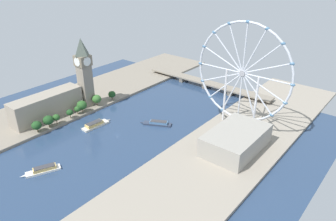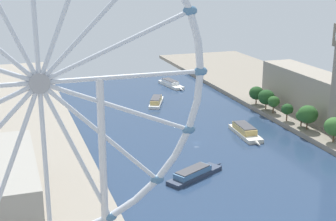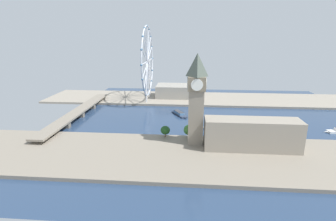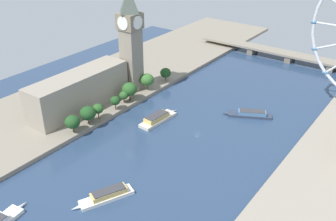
{
  "view_description": "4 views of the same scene",
  "coord_description": "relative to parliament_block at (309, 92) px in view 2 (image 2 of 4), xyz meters",
  "views": [
    {
      "loc": [
        226.71,
        -194.09,
        172.61
      ],
      "look_at": [
        22.91,
        56.74,
        14.03
      ],
      "focal_mm": 34.44,
      "sensor_mm": 36.0,
      "label": 1
    },
    {
      "loc": [
        98.98,
        243.11,
        95.69
      ],
      "look_at": [
        16.51,
        -1.35,
        20.09
      ],
      "focal_mm": 52.98,
      "sensor_mm": 36.0,
      "label": 2
    },
    {
      "loc": [
        -309.68,
        31.03,
        100.53
      ],
      "look_at": [
        -0.7,
        56.75,
        11.4
      ],
      "focal_mm": 28.09,
      "sensor_mm": 36.0,
      "label": 3
    },
    {
      "loc": [
        117.43,
        -193.27,
        137.83
      ],
      "look_at": [
        -19.15,
        -7.7,
        14.97
      ],
      "focal_mm": 41.16,
      "sensor_mm": 36.0,
      "label": 4
    }
  ],
  "objects": [
    {
      "name": "ground_plane",
      "position": [
        88.29,
        24.6,
        -16.66
      ],
      "size": [
        381.7,
        381.7,
        0.0
      ],
      "primitive_type": "plane",
      "color": "navy"
    },
    {
      "name": "ferris_wheel",
      "position": [
        177.72,
        120.09,
        45.05
      ],
      "size": [
        107.75,
        3.2,
        112.47
      ],
      "color": "silver",
      "rests_on": "riverbank_right"
    },
    {
      "name": "parliament_block",
      "position": [
        0.0,
        0.0,
        0.0
      ],
      "size": [
        22.0,
        82.75,
        27.32
      ],
      "primitive_type": "cube",
      "color": "gray",
      "rests_on": "riverbank_left"
    },
    {
      "name": "tour_boat_0",
      "position": [
        106.85,
        68.19,
        -14.7
      ],
      "size": [
        34.9,
        21.58,
        4.75
      ],
      "rotation": [
        0.0,
        0.0,
        3.63
      ],
      "color": "#2D384C",
      "rests_on": "ground_plane"
    },
    {
      "name": "tour_boat_3",
      "position": [
        85.62,
        -60.07,
        -14.44
      ],
      "size": [
        18.8,
        33.15,
        5.33
      ],
      "rotation": [
        0.0,
        0.0,
        4.29
      ],
      "color": "white",
      "rests_on": "ground_plane"
    },
    {
      "name": "tour_boat_1",
      "position": [
        57.66,
        -108.98,
        -14.62
      ],
      "size": [
        12.83,
        37.79,
        5.06
      ],
      "rotation": [
        0.0,
        0.0,
        1.72
      ],
      "color": "white",
      "rests_on": "ground_plane"
    },
    {
      "name": "tree_row_embankment",
      "position": [
        21.8,
        20.93,
        -5.36
      ],
      "size": [
        14.25,
        115.87,
        14.53
      ],
      "color": "#513823",
      "rests_on": "riverbank_left"
    },
    {
      "name": "tour_boat_2",
      "position": [
        56.44,
        21.7,
        -14.19
      ],
      "size": [
        11.43,
        36.73,
        6.0
      ],
      "rotation": [
        0.0,
        0.0,
        1.5
      ],
      "color": "beige",
      "rests_on": "ground_plane"
    }
  ]
}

